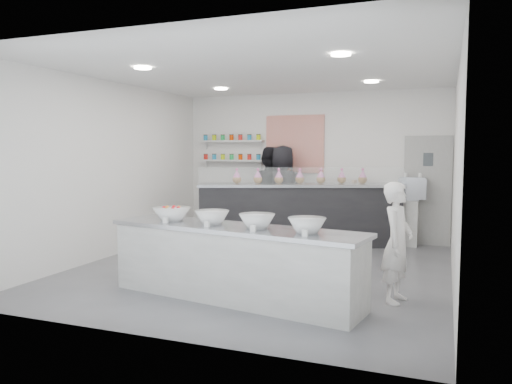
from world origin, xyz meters
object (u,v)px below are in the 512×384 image
at_px(espresso_ledge, 385,221).
at_px(staff_left, 269,193).
at_px(staff_right, 283,193).
at_px(prep_counter, 234,263).
at_px(espresso_machine, 413,188).
at_px(woman_prep, 397,242).
at_px(back_bar, 300,215).

relative_size(espresso_ledge, staff_left, 0.65).
distance_m(staff_left, staff_right, 0.32).
xyz_separation_m(prep_counter, staff_left, (-1.01, 4.15, 0.49)).
relative_size(espresso_machine, staff_left, 0.27).
height_order(prep_counter, woman_prep, woman_prep).
xyz_separation_m(prep_counter, staff_right, (-0.70, 4.10, 0.51)).
bearing_deg(espresso_machine, staff_left, -176.35).
height_order(prep_counter, espresso_ledge, espresso_ledge).
relative_size(prep_counter, espresso_ledge, 2.71).
bearing_deg(espresso_machine, back_bar, -160.63).
distance_m(prep_counter, espresso_ledge, 4.53).
distance_m(back_bar, espresso_machine, 2.20).
distance_m(woman_prep, staff_right, 4.35).
bearing_deg(woman_prep, espresso_machine, 12.62).
xyz_separation_m(prep_counter, woman_prep, (1.88, 0.60, 0.27)).
bearing_deg(prep_counter, espresso_ledge, 82.44).
height_order(espresso_machine, staff_right, staff_right).
height_order(woman_prep, staff_left, staff_left).
distance_m(espresso_machine, staff_right, 2.52).
relative_size(espresso_machine, staff_right, 0.26).
height_order(back_bar, woman_prep, woman_prep).
bearing_deg(staff_right, espresso_machine, 174.56).
bearing_deg(prep_counter, staff_left, 113.11).
relative_size(prep_counter, woman_prep, 2.29).
relative_size(prep_counter, staff_right, 1.73).
bearing_deg(back_bar, staff_right, 114.88).
relative_size(back_bar, espresso_ledge, 3.13).
height_order(espresso_machine, staff_left, staff_left).
bearing_deg(staff_left, back_bar, 148.33).
bearing_deg(staff_right, staff_left, -20.73).
xyz_separation_m(espresso_ledge, staff_left, (-2.33, -0.18, 0.49)).
relative_size(back_bar, staff_left, 2.03).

